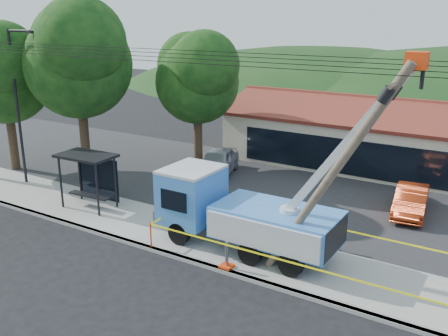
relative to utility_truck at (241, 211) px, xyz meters
name	(u,v)px	position (x,y,z in m)	size (l,w,h in m)	color
ground	(155,284)	(-1.31, -4.15, -1.82)	(120.00, 120.00, 0.00)	black
curb	(188,260)	(-1.31, -2.05, -1.75)	(60.00, 0.25, 0.15)	#A1A096
sidewalk	(213,243)	(-1.31, -0.15, -1.75)	(60.00, 4.00, 0.15)	#A1A096
parking_lot	(289,191)	(-1.31, 7.85, -1.77)	(60.00, 12.00, 0.10)	#28282B
strip_mall	(398,141)	(2.69, 15.83, 0.06)	(22.50, 8.53, 4.67)	beige
streetlight	(18,96)	(-15.10, 0.85, 3.48)	(2.13, 0.22, 9.00)	black
tree_west_near	(78,54)	(-13.31, 3.85, 5.70)	(7.56, 6.72, 10.80)	#332316
tree_west_far	(4,69)	(-18.31, 2.35, 4.72)	(6.84, 6.08, 9.48)	#332316
tree_lot	(197,74)	(-8.31, 8.85, 4.39)	(6.30, 5.60, 8.94)	#332316
hill_west	(320,87)	(-16.31, 50.85, -1.82)	(78.40, 56.00, 28.00)	#143413
utility_truck	(241,211)	(0.00, 0.00, 0.00)	(10.51, 4.23, 8.44)	black
leaning_pole	(338,166)	(4.32, -0.81, 2.85)	(4.97, 1.79, 8.34)	brown
bus_shelter	(90,168)	(-9.02, 0.13, 0.41)	(3.01, 1.95, 2.82)	black
caution_tape	(304,247)	(2.98, -0.15, -0.85)	(12.56, 3.82, 1.10)	#FE3D0D
car_silver	(218,176)	(-6.40, 8.19, -1.82)	(1.96, 4.86, 1.66)	#9D9FA4
car_red	(409,215)	(5.30, 7.89, -1.82)	(1.49, 4.26, 1.40)	#A93110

